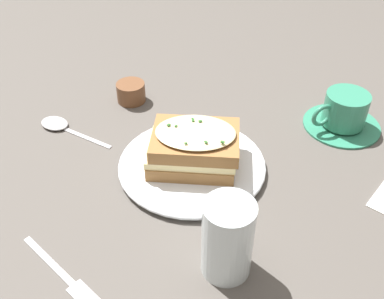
# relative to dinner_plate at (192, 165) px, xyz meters

# --- Properties ---
(ground_plane) EXTENTS (2.40, 2.40, 0.00)m
(ground_plane) POSITION_rel_dinner_plate_xyz_m (0.01, -0.01, -0.01)
(ground_plane) COLOR #514C47
(dinner_plate) EXTENTS (0.25, 0.25, 0.01)m
(dinner_plate) POSITION_rel_dinner_plate_xyz_m (0.00, 0.00, 0.00)
(dinner_plate) COLOR white
(dinner_plate) RESTS_ON ground_plane
(sandwich) EXTENTS (0.18, 0.17, 0.07)m
(sandwich) POSITION_rel_dinner_plate_xyz_m (0.00, 0.00, 0.04)
(sandwich) COLOR olive
(sandwich) RESTS_ON dinner_plate
(teacup_with_saucer) EXTENTS (0.14, 0.14, 0.07)m
(teacup_with_saucer) POSITION_rel_dinner_plate_xyz_m (0.13, 0.27, 0.02)
(teacup_with_saucer) COLOR #338466
(teacup_with_saucer) RESTS_ON ground_plane
(water_glass) EXTENTS (0.07, 0.07, 0.12)m
(water_glass) POSITION_rel_dinner_plate_xyz_m (0.16, -0.12, 0.05)
(water_glass) COLOR silver
(water_glass) RESTS_ON ground_plane
(fork) EXTENTS (0.18, 0.02, 0.00)m
(fork) POSITION_rel_dinner_plate_xyz_m (0.04, -0.27, -0.01)
(fork) COLOR silver
(fork) RESTS_ON ground_plane
(spoon) EXTENTS (0.16, 0.05, 0.01)m
(spoon) POSITION_rel_dinner_plate_xyz_m (-0.26, -0.08, -0.00)
(spoon) COLOR silver
(spoon) RESTS_ON ground_plane
(condiment_pot) EXTENTS (0.06, 0.06, 0.04)m
(condiment_pot) POSITION_rel_dinner_plate_xyz_m (-0.23, 0.07, 0.01)
(condiment_pot) COLOR brown
(condiment_pot) RESTS_ON ground_plane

